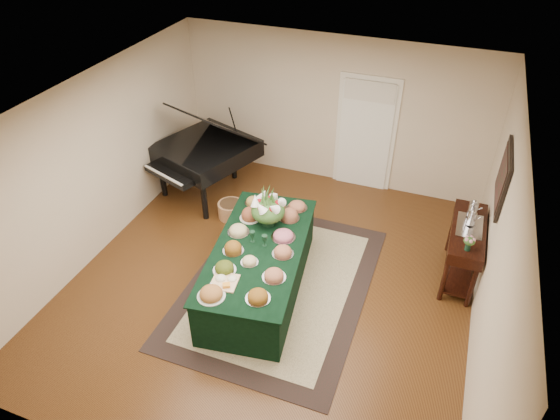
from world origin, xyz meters
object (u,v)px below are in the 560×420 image
at_px(floral_centerpiece, 268,207).
at_px(grand_piano, 205,151).
at_px(mahogany_sideboard, 466,239).
at_px(buffet_table, 259,268).

distance_m(floral_centerpiece, grand_piano, 2.25).
relative_size(floral_centerpiece, mahogany_sideboard, 0.37).
distance_m(floral_centerpiece, mahogany_sideboard, 2.79).
bearing_deg(floral_centerpiece, mahogany_sideboard, 14.88).
bearing_deg(mahogany_sideboard, grand_piano, 170.93).
height_order(buffet_table, mahogany_sideboard, mahogany_sideboard).
bearing_deg(buffet_table, grand_piano, 132.91).
bearing_deg(grand_piano, floral_centerpiece, -39.25).
distance_m(buffet_table, grand_piano, 2.69).
xyz_separation_m(floral_centerpiece, grand_piano, (-1.73, 1.42, -0.18)).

